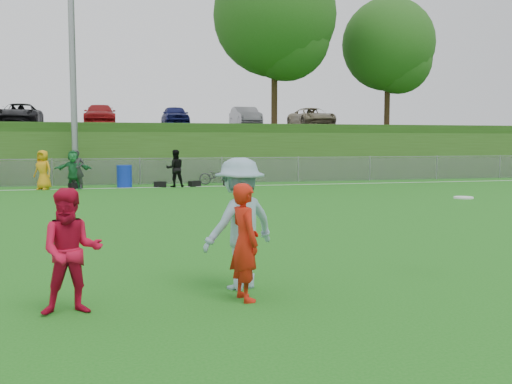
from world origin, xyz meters
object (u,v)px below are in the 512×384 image
object	(u,v)px
player_red_center	(71,251)
bicycle	(217,176)
recycling_bin	(124,176)
player_red_left	(245,242)
player_blue	(240,223)
frisbee	(464,198)

from	to	relation	value
player_red_center	bicycle	world-z (taller)	player_red_center
player_red_center	recycling_bin	distance (m)	19.34
player_red_left	player_red_center	bearing A→B (deg)	82.06
player_blue	bicycle	distance (m)	19.39
frisbee	recycling_bin	bearing A→B (deg)	103.43
player_red_center	player_blue	size ratio (longest dim) A/B	0.82
player_red_center	recycling_bin	size ratio (longest dim) A/B	1.51
player_red_center	frisbee	size ratio (longest dim) A/B	5.31
player_blue	player_red_left	bearing A→B (deg)	55.36
player_red_center	player_blue	xyz separation A→B (m)	(2.20, 0.67, 0.16)
player_red_left	player_blue	distance (m)	0.62
player_blue	bicycle	size ratio (longest dim) A/B	1.10
player_blue	player_red_center	bearing A→B (deg)	-11.35
player_red_left	bicycle	xyz separation A→B (m)	(3.20, 19.73, -0.32)
player_blue	frisbee	bearing A→B (deg)	146.87
bicycle	recycling_bin	bearing A→B (deg)	112.89
player_red_center	recycling_bin	world-z (taller)	player_red_center
frisbee	bicycle	size ratio (longest dim) A/B	0.17
player_red_left	recycling_bin	distance (m)	19.27
player_red_left	frisbee	bearing A→B (deg)	-94.62
player_red_left	frisbee	distance (m)	3.46
player_red_left	frisbee	world-z (taller)	player_red_left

